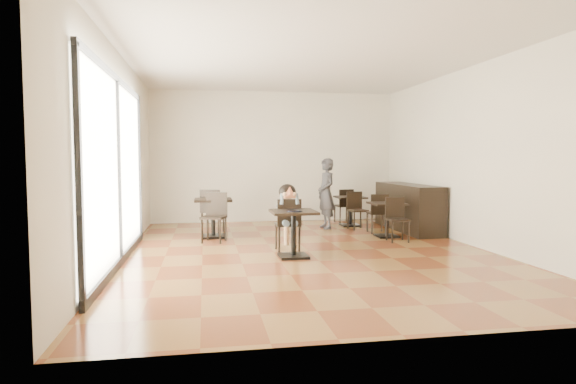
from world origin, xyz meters
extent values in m
cube|color=brown|center=(0.00, 0.00, 0.00)|extent=(6.00, 8.00, 0.01)
cube|color=silver|center=(0.00, 0.00, 3.20)|extent=(6.00, 8.00, 0.01)
cube|color=beige|center=(0.00, 4.00, 1.60)|extent=(6.00, 0.01, 3.20)
cube|color=beige|center=(0.00, -4.00, 1.60)|extent=(6.00, 0.01, 3.20)
cube|color=beige|center=(-3.00, 0.00, 1.60)|extent=(0.01, 8.00, 3.20)
cube|color=beige|center=(3.00, 0.00, 1.60)|extent=(0.01, 8.00, 3.20)
cube|color=white|center=(-2.97, -0.50, 1.40)|extent=(0.04, 4.50, 2.60)
cylinder|color=black|center=(-0.34, -0.54, 0.75)|extent=(0.25, 0.25, 0.02)
imported|color=#39393E|center=(0.95, 2.53, 0.78)|extent=(0.46, 0.62, 1.56)
cube|color=black|center=(2.65, 2.00, 0.50)|extent=(0.60, 2.40, 1.00)
camera|label=1|loc=(-1.70, -7.82, 1.56)|focal=30.00mm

